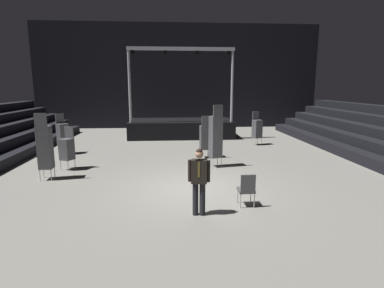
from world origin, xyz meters
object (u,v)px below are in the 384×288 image
stage_riser (181,127)px  man_with_tie (199,178)px  chair_stack_mid_left (67,148)px  loose_chair_near_man (247,188)px  chair_stack_front_left (45,147)px  chair_stack_mid_right (216,136)px  chair_stack_mid_centre (257,128)px  chair_stack_front_right (63,134)px  chair_stack_rear_left (205,137)px

stage_riser → man_with_tie: 12.61m
stage_riser → chair_stack_mid_left: stage_riser is taller
loose_chair_near_man → stage_riser: bearing=96.6°
chair_stack_front_left → chair_stack_mid_right: size_ratio=0.93×
chair_stack_front_left → loose_chair_near_man: bearing=-27.4°
chair_stack_mid_right → loose_chair_near_man: bearing=-102.9°
chair_stack_mid_centre → chair_stack_front_right: bearing=-8.6°
stage_riser → chair_stack_mid_right: size_ratio=2.60×
chair_stack_mid_right → chair_stack_rear_left: bearing=82.6°
chair_stack_front_right → chair_stack_front_left: bearing=56.1°
chair_stack_rear_left → chair_stack_mid_right: bearing=-87.0°
chair_stack_front_right → man_with_tie: bearing=82.9°
loose_chair_near_man → chair_stack_rear_left: bearing=94.9°
chair_stack_mid_centre → loose_chair_near_man: 9.31m
chair_stack_front_right → chair_stack_mid_left: (1.11, -2.91, -0.13)m
man_with_tie → loose_chair_near_man: man_with_tie is taller
man_with_tie → chair_stack_mid_left: man_with_tie is taller
chair_stack_mid_right → chair_stack_mid_centre: (3.04, 4.59, -0.34)m
man_with_tie → chair_stack_front_right: chair_stack_front_right is taller
man_with_tie → chair_stack_front_right: 9.70m
chair_stack_front_right → chair_stack_mid_centre: bearing=144.7°
stage_riser → chair_stack_front_left: 10.49m
chair_stack_mid_left → chair_stack_mid_centre: bearing=-127.4°
chair_stack_mid_left → stage_riser: bearing=-96.0°
chair_stack_mid_centre → loose_chair_near_man: chair_stack_mid_centre is taller
chair_stack_front_left → chair_stack_front_right: (-0.81, 4.22, -0.21)m
chair_stack_mid_centre → chair_stack_mid_right: bearing=38.5°
chair_stack_mid_right → chair_stack_mid_left: bearing=163.8°
man_with_tie → chair_stack_rear_left: size_ratio=0.89×
stage_riser → chair_stack_mid_left: 9.19m
stage_riser → chair_stack_mid_centre: 5.29m
loose_chair_near_man → chair_stack_front_left: bearing=155.5°
loose_chair_near_man → chair_stack_front_right: bearing=135.5°
chair_stack_front_left → chair_stack_mid_right: (6.25, 1.30, 0.08)m
man_with_tie → loose_chair_near_man: bearing=-151.9°
chair_stack_front_left → chair_stack_mid_right: bearing=9.1°
chair_stack_mid_left → chair_stack_rear_left: bearing=-138.7°
stage_riser → chair_stack_front_right: 7.71m
loose_chair_near_man → chair_stack_mid_centre: bearing=72.6°
chair_stack_front_left → loose_chair_near_man: size_ratio=2.53×
chair_stack_mid_left → loose_chair_near_man: 7.53m
loose_chair_near_man → man_with_tie: bearing=-160.4°
chair_stack_front_left → chair_stack_mid_left: (0.31, 1.32, -0.34)m
chair_stack_rear_left → chair_stack_mid_left: bearing=-169.9°
chair_stack_mid_centre → chair_stack_rear_left: size_ratio=0.96×
man_with_tie → chair_stack_front_left: size_ratio=0.73×
chair_stack_mid_right → loose_chair_near_man: (0.24, -4.28, -0.75)m
man_with_tie → chair_stack_rear_left: 6.45m
chair_stack_front_left → chair_stack_mid_centre: 11.00m
chair_stack_front_left → chair_stack_rear_left: bearing=23.3°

